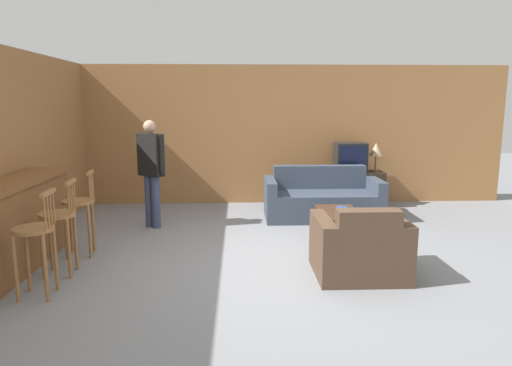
# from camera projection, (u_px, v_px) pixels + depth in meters

# --- Properties ---
(ground_plane) EXTENTS (24.00, 24.00, 0.00)m
(ground_plane) POSITION_uv_depth(u_px,v_px,m) (272.00, 265.00, 5.41)
(ground_plane) COLOR gray
(wall_back) EXTENTS (9.40, 0.08, 2.60)m
(wall_back) POSITION_uv_depth(u_px,v_px,m) (259.00, 135.00, 8.64)
(wall_back) COLOR #9E6B3D
(wall_back) RESTS_ON ground_plane
(wall_left) EXTENTS (0.08, 8.50, 2.60)m
(wall_left) POSITION_uv_depth(u_px,v_px,m) (29.00, 147.00, 6.30)
(wall_left) COLOR #9E6B3D
(wall_left) RESTS_ON ground_plane
(bar_counter) EXTENTS (0.55, 2.54, 1.03)m
(bar_counter) POSITION_uv_depth(u_px,v_px,m) (7.00, 229.00, 5.04)
(bar_counter) COLOR brown
(bar_counter) RESTS_ON ground_plane
(bar_chair_near) EXTENTS (0.41, 0.41, 1.07)m
(bar_chair_near) POSITION_uv_depth(u_px,v_px,m) (36.00, 238.00, 4.45)
(bar_chair_near) COLOR #996638
(bar_chair_near) RESTS_ON ground_plane
(bar_chair_mid) EXTENTS (0.42, 0.42, 1.07)m
(bar_chair_mid) POSITION_uv_depth(u_px,v_px,m) (59.00, 223.00, 5.03)
(bar_chair_mid) COLOR #996638
(bar_chair_mid) RESTS_ON ground_plane
(bar_chair_far) EXTENTS (0.44, 0.44, 1.07)m
(bar_chair_far) POSITION_uv_depth(u_px,v_px,m) (80.00, 209.00, 5.68)
(bar_chair_far) COLOR #996638
(bar_chair_far) RESTS_ON ground_plane
(couch_far) EXTENTS (1.90, 0.94, 0.84)m
(couch_far) POSITION_uv_depth(u_px,v_px,m) (322.00, 200.00, 7.64)
(couch_far) COLOR #384251
(couch_far) RESTS_ON ground_plane
(armchair_near) EXTENTS (0.97, 0.89, 0.82)m
(armchair_near) POSITION_uv_depth(u_px,v_px,m) (359.00, 249.00, 5.05)
(armchair_near) COLOR #4C3828
(armchair_near) RESTS_ON ground_plane
(coffee_table) EXTENTS (0.54, 0.96, 0.40)m
(coffee_table) POSITION_uv_depth(u_px,v_px,m) (339.00, 216.00, 6.37)
(coffee_table) COLOR #472D1E
(coffee_table) RESTS_ON ground_plane
(tv_unit) EXTENTS (1.24, 0.49, 0.65)m
(tv_unit) POSITION_uv_depth(u_px,v_px,m) (349.00, 189.00, 8.47)
(tv_unit) COLOR #2D2319
(tv_unit) RESTS_ON ground_plane
(tv) EXTENTS (0.56, 0.43, 0.53)m
(tv) POSITION_uv_depth(u_px,v_px,m) (350.00, 157.00, 8.36)
(tv) COLOR black
(tv) RESTS_ON tv_unit
(book_on_table) EXTENTS (0.20, 0.20, 0.03)m
(book_on_table) POSITION_uv_depth(u_px,v_px,m) (342.00, 208.00, 6.54)
(book_on_table) COLOR navy
(book_on_table) RESTS_ON coffee_table
(table_lamp) EXTENTS (0.25, 0.25, 0.53)m
(table_lamp) POSITION_uv_depth(u_px,v_px,m) (376.00, 150.00, 8.36)
(table_lamp) COLOR brown
(table_lamp) RESTS_ON tv_unit
(person_by_window) EXTENTS (0.46, 0.38, 1.65)m
(person_by_window) POSITION_uv_depth(u_px,v_px,m) (151.00, 167.00, 6.92)
(person_by_window) COLOR #384260
(person_by_window) RESTS_ON ground_plane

